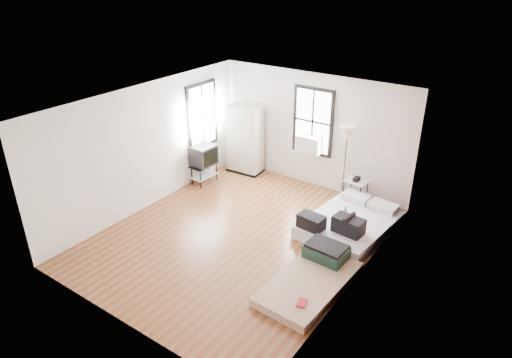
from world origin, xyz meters
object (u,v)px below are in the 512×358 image
Objects in this scene: wardrobe at (245,140)px; side_table at (356,185)px; mattress_main at (349,223)px; mattress_bare at (313,275)px; tv_stand at (204,157)px; floor_lamp at (347,137)px.

wardrobe is 2.81× the size of side_table.
mattress_main is 1.92m from mattress_bare.
mattress_bare is at bearing -78.76° from mattress_main.
side_table is at bearing -2.67° from wardrobe.
mattress_bare is 3.21m from side_table.
tv_stand is at bearing -114.70° from wardrobe.
floor_lamp reaches higher than wardrobe.
tv_stand is at bearing -174.69° from mattress_main.
wardrobe is 2.89m from floor_lamp.
mattress_main is 1.96m from floor_lamp.
wardrobe reaches higher than mattress_main.
side_table is at bearing 103.80° from mattress_bare.
tv_stand reaches higher than side_table.
side_table is at bearing 21.94° from tv_stand.
mattress_bare is at bearing -73.58° from floor_lamp.
mattress_main reaches higher than side_table.
side_table is (-0.42, 1.24, 0.25)m from mattress_main.
floor_lamp is at bearing 22.45° from tv_stand.
floor_lamp is (-0.30, -0.07, 1.16)m from side_table.
mattress_main is 1.22× the size of wardrobe.
tv_stand is at bearing -160.95° from side_table.
floor_lamp is (-0.71, 1.17, 1.40)m from mattress_main.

